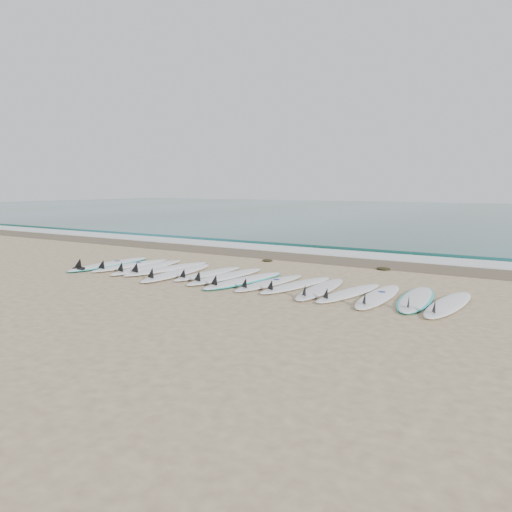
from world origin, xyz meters
The scene contains 23 objects.
ground centered at (0.00, 0.00, 0.00)m, with size 120.00×120.00×0.00m, color tan.
ocean centered at (0.00, 32.50, 0.01)m, with size 120.00×55.00×0.03m, color #205B5C.
wet_sand_band centered at (0.00, 4.10, 0.01)m, with size 120.00×1.80×0.01m, color brown.
foam_band centered at (0.00, 5.50, 0.02)m, with size 120.00×1.40×0.04m, color silver.
wave_crest centered at (0.00, 7.00, 0.05)m, with size 120.00×1.00×0.10m, color #205B5C.
surfboard_0 centered at (-4.41, -0.16, 0.05)m, with size 0.83×2.91×0.37m.
surfboard_1 centered at (-3.76, -0.02, 0.06)m, with size 0.64×2.62×0.33m.
surfboard_2 centered at (-3.13, -0.04, 0.06)m, with size 0.82×2.82×0.35m.
surfboard_3 centered at (-2.55, 0.06, 0.06)m, with size 0.88×2.81×0.35m.
surfboard_4 centered at (-1.90, -0.28, 0.06)m, with size 0.95×2.91×0.37m.
surfboard_5 centered at (-1.22, 0.07, 0.05)m, with size 0.63×2.45×0.31m.
surfboard_6 centered at (-0.62, -0.03, 0.06)m, with size 0.71×2.74×0.35m.
surfboard_7 centered at (0.00, -0.18, 0.05)m, with size 0.94×2.70×0.34m.
surfboard_8 centered at (0.64, -0.14, 0.05)m, with size 0.74×2.44×0.31m.
surfboard_9 centered at (1.25, -0.04, 0.05)m, with size 0.88×2.47×0.31m.
surfboard_10 centered at (1.87, -0.15, 0.06)m, with size 0.73×2.53×0.32m.
surfboard_11 centered at (2.51, -0.19, 0.05)m, with size 0.84×2.38×0.30m.
surfboard_12 centered at (3.11, -0.20, 0.06)m, with size 0.64×2.52×0.32m.
surfboard_13 centered at (3.78, 0.00, 0.05)m, with size 0.86×2.53×0.31m.
surfboard_14 centered at (4.39, -0.16, 0.06)m, with size 0.66×2.53×0.32m.
seaweed_near centered at (-1.17, 2.85, 0.03)m, with size 0.33×0.25×0.06m, color black.
seaweed_far centered at (2.14, 3.18, 0.04)m, with size 0.37×0.29×0.07m, color black.
leash_coil centered at (-4.43, -1.10, 0.05)m, with size 0.46×0.36×0.11m.
Camera 1 is at (6.12, -9.37, 2.15)m, focal length 35.00 mm.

